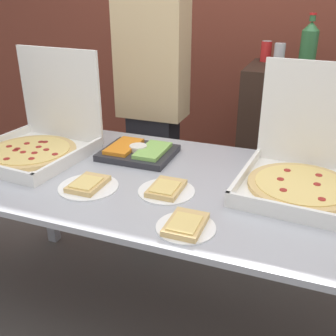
{
  "coord_description": "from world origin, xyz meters",
  "views": [
    {
      "loc": [
        0.53,
        -1.4,
        1.55
      ],
      "look_at": [
        0.0,
        0.0,
        0.87
      ],
      "focal_mm": 42.0,
      "sensor_mm": 36.0,
      "label": 1
    }
  ],
  "objects_px": {
    "pizza_box_near_right": "(38,137)",
    "soda_can_silver": "(279,54)",
    "soda_can_colored": "(266,51)",
    "person_guest_plaid": "(153,103)",
    "pizza_box_near_left": "(306,168)",
    "veggie_tray": "(138,152)",
    "paper_plate_front_left": "(186,225)",
    "soda_bottle": "(309,43)",
    "paper_plate_front_center": "(166,189)",
    "paper_plate_front_right": "(88,185)"
  },
  "relations": [
    {
      "from": "paper_plate_front_center",
      "to": "person_guest_plaid",
      "type": "relative_size",
      "value": 0.13
    },
    {
      "from": "paper_plate_front_left",
      "to": "paper_plate_front_center",
      "type": "bearing_deg",
      "value": 124.97
    },
    {
      "from": "pizza_box_near_right",
      "to": "person_guest_plaid",
      "type": "height_order",
      "value": "person_guest_plaid"
    },
    {
      "from": "pizza_box_near_left",
      "to": "paper_plate_front_right",
      "type": "bearing_deg",
      "value": -153.62
    },
    {
      "from": "soda_can_silver",
      "to": "pizza_box_near_right",
      "type": "bearing_deg",
      "value": -133.02
    },
    {
      "from": "paper_plate_front_left",
      "to": "veggie_tray",
      "type": "distance_m",
      "value": 0.67
    },
    {
      "from": "paper_plate_front_right",
      "to": "soda_can_colored",
      "type": "xyz_separation_m",
      "value": [
        0.48,
        1.37,
        0.37
      ]
    },
    {
      "from": "pizza_box_near_left",
      "to": "person_guest_plaid",
      "type": "height_order",
      "value": "person_guest_plaid"
    },
    {
      "from": "pizza_box_near_right",
      "to": "paper_plate_front_right",
      "type": "height_order",
      "value": "pizza_box_near_right"
    },
    {
      "from": "paper_plate_front_center",
      "to": "soda_can_silver",
      "type": "xyz_separation_m",
      "value": [
        0.26,
        1.22,
        0.37
      ]
    },
    {
      "from": "pizza_box_near_right",
      "to": "soda_can_silver",
      "type": "xyz_separation_m",
      "value": [
        0.99,
        1.06,
        0.3
      ]
    },
    {
      "from": "pizza_box_near_right",
      "to": "paper_plate_front_left",
      "type": "xyz_separation_m",
      "value": [
        0.88,
        -0.38,
        -0.07
      ]
    },
    {
      "from": "pizza_box_near_left",
      "to": "pizza_box_near_right",
      "type": "relative_size",
      "value": 0.99
    },
    {
      "from": "pizza_box_near_left",
      "to": "paper_plate_front_center",
      "type": "distance_m",
      "value": 0.57
    },
    {
      "from": "soda_can_silver",
      "to": "paper_plate_front_left",
      "type": "bearing_deg",
      "value": -94.17
    },
    {
      "from": "pizza_box_near_right",
      "to": "soda_can_colored",
      "type": "bearing_deg",
      "value": 56.49
    },
    {
      "from": "person_guest_plaid",
      "to": "pizza_box_near_left",
      "type": "bearing_deg",
      "value": 146.69
    },
    {
      "from": "paper_plate_front_left",
      "to": "soda_can_colored",
      "type": "bearing_deg",
      "value": 89.41
    },
    {
      "from": "paper_plate_front_left",
      "to": "person_guest_plaid",
      "type": "height_order",
      "value": "person_guest_plaid"
    },
    {
      "from": "pizza_box_near_right",
      "to": "pizza_box_near_left",
      "type": "bearing_deg",
      "value": 8.63
    },
    {
      "from": "soda_bottle",
      "to": "person_guest_plaid",
      "type": "relative_size",
      "value": 0.16
    },
    {
      "from": "pizza_box_near_left",
      "to": "soda_can_colored",
      "type": "xyz_separation_m",
      "value": [
        -0.33,
        1.05,
        0.3
      ]
    },
    {
      "from": "soda_can_colored",
      "to": "veggie_tray",
      "type": "bearing_deg",
      "value": -113.35
    },
    {
      "from": "pizza_box_near_left",
      "to": "soda_can_silver",
      "type": "xyz_separation_m",
      "value": [
        -0.25,
        0.97,
        0.3
      ]
    },
    {
      "from": "pizza_box_near_right",
      "to": "paper_plate_front_right",
      "type": "xyz_separation_m",
      "value": [
        0.42,
        -0.24,
        -0.07
      ]
    },
    {
      "from": "soda_bottle",
      "to": "pizza_box_near_left",
      "type": "bearing_deg",
      "value": -85.13
    },
    {
      "from": "paper_plate_front_left",
      "to": "soda_can_silver",
      "type": "bearing_deg",
      "value": 85.83
    },
    {
      "from": "soda_can_silver",
      "to": "soda_can_colored",
      "type": "bearing_deg",
      "value": 138.59
    },
    {
      "from": "veggie_tray",
      "to": "soda_can_silver",
      "type": "bearing_deg",
      "value": 60.5
    },
    {
      "from": "paper_plate_front_left",
      "to": "veggie_tray",
      "type": "relative_size",
      "value": 0.61
    },
    {
      "from": "paper_plate_front_center",
      "to": "soda_bottle",
      "type": "relative_size",
      "value": 0.77
    },
    {
      "from": "paper_plate_front_right",
      "to": "soda_bottle",
      "type": "bearing_deg",
      "value": 61.06
    },
    {
      "from": "pizza_box_near_left",
      "to": "paper_plate_front_left",
      "type": "xyz_separation_m",
      "value": [
        -0.35,
        -0.47,
        -0.07
      ]
    },
    {
      "from": "paper_plate_front_center",
      "to": "soda_can_colored",
      "type": "relative_size",
      "value": 1.83
    },
    {
      "from": "soda_bottle",
      "to": "soda_can_silver",
      "type": "height_order",
      "value": "soda_bottle"
    },
    {
      "from": "pizza_box_near_right",
      "to": "paper_plate_front_center",
      "type": "xyz_separation_m",
      "value": [
        0.73,
        -0.16,
        -0.07
      ]
    },
    {
      "from": "paper_plate_front_center",
      "to": "person_guest_plaid",
      "type": "bearing_deg",
      "value": 115.95
    },
    {
      "from": "paper_plate_front_left",
      "to": "soda_bottle",
      "type": "relative_size",
      "value": 0.7
    },
    {
      "from": "soda_bottle",
      "to": "person_guest_plaid",
      "type": "height_order",
      "value": "person_guest_plaid"
    },
    {
      "from": "soda_can_colored",
      "to": "paper_plate_front_right",
      "type": "bearing_deg",
      "value": -109.27
    },
    {
      "from": "pizza_box_near_right",
      "to": "paper_plate_front_left",
      "type": "bearing_deg",
      "value": -18.78
    },
    {
      "from": "paper_plate_front_left",
      "to": "soda_can_silver",
      "type": "relative_size",
      "value": 1.65
    },
    {
      "from": "paper_plate_front_center",
      "to": "paper_plate_front_left",
      "type": "bearing_deg",
      "value": -55.03
    },
    {
      "from": "soda_can_silver",
      "to": "paper_plate_front_center",
      "type": "bearing_deg",
      "value": -102.04
    },
    {
      "from": "veggie_tray",
      "to": "person_guest_plaid",
      "type": "relative_size",
      "value": 0.19
    },
    {
      "from": "pizza_box_near_right",
      "to": "soda_bottle",
      "type": "bearing_deg",
      "value": 48.12
    },
    {
      "from": "paper_plate_front_left",
      "to": "pizza_box_near_right",
      "type": "bearing_deg",
      "value": 156.43
    },
    {
      "from": "paper_plate_front_right",
      "to": "soda_can_colored",
      "type": "relative_size",
      "value": 1.96
    },
    {
      "from": "soda_can_silver",
      "to": "soda_bottle",
      "type": "bearing_deg",
      "value": 8.66
    },
    {
      "from": "pizza_box_near_right",
      "to": "veggie_tray",
      "type": "height_order",
      "value": "pizza_box_near_right"
    }
  ]
}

